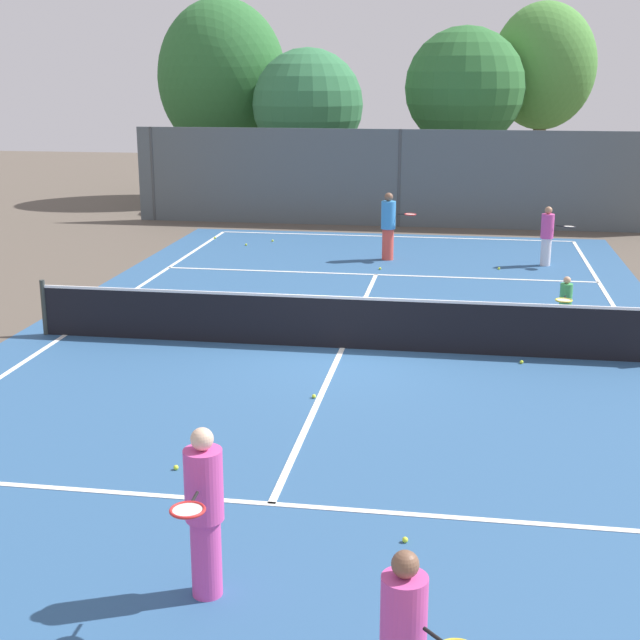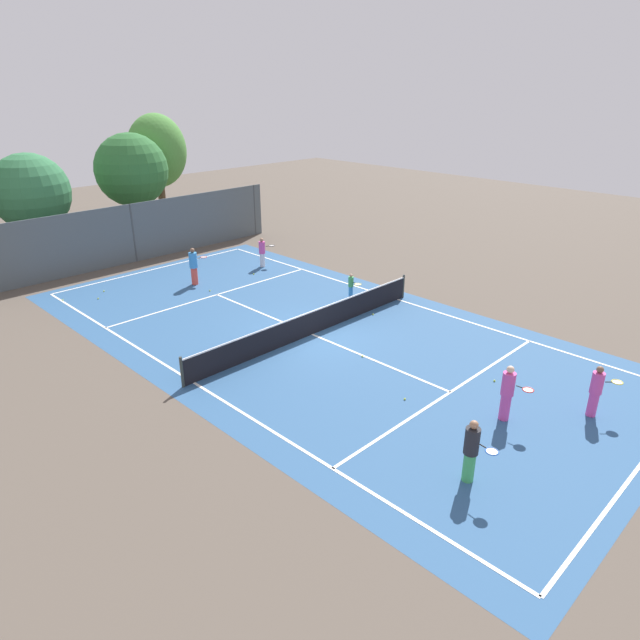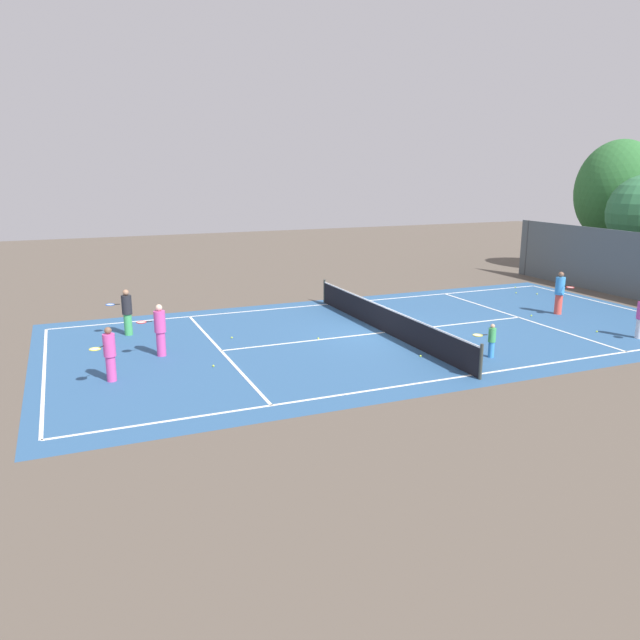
# 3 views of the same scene
# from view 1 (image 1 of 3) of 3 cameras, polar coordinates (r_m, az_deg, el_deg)

# --- Properties ---
(ground_plane) EXTENTS (80.00, 80.00, 0.00)m
(ground_plane) POSITION_cam_1_polar(r_m,az_deg,el_deg) (16.87, 1.44, -1.80)
(ground_plane) COLOR brown
(court_surface) EXTENTS (13.00, 25.00, 0.01)m
(court_surface) POSITION_cam_1_polar(r_m,az_deg,el_deg) (16.87, 1.44, -1.79)
(court_surface) COLOR #2D5684
(court_surface) RESTS_ON ground_plane
(tennis_net) EXTENTS (11.90, 0.10, 1.10)m
(tennis_net) POSITION_cam_1_polar(r_m,az_deg,el_deg) (16.73, 1.45, -0.13)
(tennis_net) COLOR #333833
(tennis_net) RESTS_ON ground_plane
(perimeter_fence) EXTENTS (18.00, 0.12, 3.20)m
(perimeter_fence) POSITION_cam_1_polar(r_m,az_deg,el_deg) (30.24, 5.04, 8.92)
(perimeter_fence) COLOR #515B60
(perimeter_fence) RESTS_ON ground_plane
(tree_0) EXTENTS (4.09, 4.09, 5.88)m
(tree_0) POSITION_cam_1_polar(r_m,az_deg,el_deg) (34.08, -0.77, 13.44)
(tree_0) COLOR brown
(tree_0) RESTS_ON ground_plane
(tree_1) EXTENTS (3.79, 3.44, 7.48)m
(tree_1) POSITION_cam_1_polar(r_m,az_deg,el_deg) (35.08, 13.96, 15.25)
(tree_1) COLOR brown
(tree_1) RESTS_ON ground_plane
(tree_2) EXTENTS (5.04, 4.89, 7.81)m
(tree_2) POSITION_cam_1_polar(r_m,az_deg,el_deg) (36.81, -6.21, 14.98)
(tree_2) COLOR brown
(tree_2) RESTS_ON ground_plane
(tree_3) EXTENTS (4.24, 4.24, 6.58)m
(tree_3) POSITION_cam_1_polar(r_m,az_deg,el_deg) (33.21, 9.15, 14.29)
(tree_3) COLOR brown
(tree_3) RESTS_ON ground_plane
(player_0) EXTENTS (0.97, 0.40, 1.85)m
(player_0) POSITION_cam_1_polar(r_m,az_deg,el_deg) (24.79, 4.36, 5.99)
(player_0) COLOR #E54C3F
(player_0) RESTS_ON ground_plane
(player_1) EXTENTS (0.41, 0.83, 1.14)m
(player_1) POSITION_cam_1_polar(r_m,az_deg,el_deg) (18.31, 15.26, 0.99)
(player_1) COLOR #388CD8
(player_1) RESTS_ON ground_plane
(player_3) EXTENTS (0.38, 0.95, 1.76)m
(player_3) POSITION_cam_1_polar(r_m,az_deg,el_deg) (8.93, -7.33, -11.91)
(player_3) COLOR #D14799
(player_3) RESTS_ON ground_plane
(player_4) EXTENTS (0.92, 0.55, 1.58)m
(player_4) POSITION_cam_1_polar(r_m,az_deg,el_deg) (24.71, 14.20, 5.22)
(player_4) COLOR silver
(player_4) RESTS_ON ground_plane
(tennis_ball_0) EXTENTS (0.07, 0.07, 0.07)m
(tennis_ball_0) POSITION_cam_1_polar(r_m,az_deg,el_deg) (26.99, -4.70, 4.78)
(tennis_ball_0) COLOR #CCE533
(tennis_ball_0) RESTS_ON ground_plane
(tennis_ball_1) EXTENTS (0.07, 0.07, 0.07)m
(tennis_ball_1) POSITION_cam_1_polar(r_m,az_deg,el_deg) (28.22, -6.67, 5.19)
(tennis_ball_1) COLOR #CCE533
(tennis_ball_1) RESTS_ON ground_plane
(tennis_ball_2) EXTENTS (0.07, 0.07, 0.07)m
(tennis_ball_2) POSITION_cam_1_polar(r_m,az_deg,el_deg) (24.04, 11.26, 3.21)
(tennis_ball_2) COLOR #CCE533
(tennis_ball_2) RESTS_ON ground_plane
(tennis_ball_3) EXTENTS (0.07, 0.07, 0.07)m
(tennis_ball_3) POSITION_cam_1_polar(r_m,az_deg,el_deg) (23.63, 3.82, 3.27)
(tennis_ball_3) COLOR #CCE533
(tennis_ball_3) RESTS_ON ground_plane
(tennis_ball_4) EXTENTS (0.07, 0.07, 0.07)m
(tennis_ball_4) POSITION_cam_1_polar(r_m,az_deg,el_deg) (27.58, -3.02, 5.04)
(tennis_ball_4) COLOR #CCE533
(tennis_ball_4) RESTS_ON ground_plane
(tennis_ball_5) EXTENTS (0.07, 0.07, 0.07)m
(tennis_ball_5) POSITION_cam_1_polar(r_m,az_deg,el_deg) (10.22, 5.41, -13.68)
(tennis_ball_5) COLOR #CCE533
(tennis_ball_5) RESTS_ON ground_plane
(tennis_ball_6) EXTENTS (0.07, 0.07, 0.07)m
(tennis_ball_6) POSITION_cam_1_polar(r_m,az_deg,el_deg) (14.32, -0.39, -4.84)
(tennis_ball_6) COLOR #CCE533
(tennis_ball_6) RESTS_ON ground_plane
(tennis_ball_7) EXTENTS (0.07, 0.07, 0.07)m
(tennis_ball_7) POSITION_cam_1_polar(r_m,az_deg,el_deg) (16.36, 12.64, -2.61)
(tennis_ball_7) COLOR #CCE533
(tennis_ball_7) RESTS_ON ground_plane
(tennis_ball_8) EXTENTS (0.07, 0.07, 0.07)m
(tennis_ball_8) POSITION_cam_1_polar(r_m,az_deg,el_deg) (11.99, -9.10, -9.21)
(tennis_ball_8) COLOR #CCE533
(tennis_ball_8) RESTS_ON ground_plane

